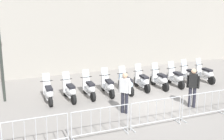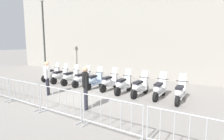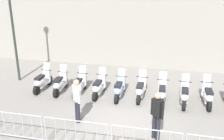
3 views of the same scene
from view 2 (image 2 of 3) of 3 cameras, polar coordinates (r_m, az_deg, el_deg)
name	(u,v)px [view 2 (image 2 of 3)]	position (r m, az deg, el deg)	size (l,w,h in m)	color
ground_plane	(77,98)	(9.39, -10.43, -8.32)	(120.00, 120.00, 0.00)	gray
motorcycle_0	(51,74)	(13.72, -17.92, -1.30)	(0.56, 1.72, 1.24)	black
motorcycle_1	(60,76)	(12.93, -15.49, -1.77)	(0.61, 1.72, 1.24)	black
motorcycle_2	(71,77)	(12.26, -12.44, -2.22)	(0.56, 1.73, 1.24)	black
motorcycle_3	(82,79)	(11.61, -9.10, -2.72)	(0.56, 1.72, 1.24)	black
motorcycle_4	(94,81)	(10.98, -5.44, -3.30)	(0.56, 1.73, 1.24)	black
motorcycle_5	(109,82)	(10.52, -0.92, -3.78)	(0.56, 1.73, 1.24)	black
motorcycle_6	(123,85)	(9.93, 3.31, -4.55)	(0.57, 1.73, 1.24)	black
motorcycle_7	(139,87)	(9.49, 8.29, -5.25)	(0.56, 1.72, 1.24)	black
motorcycle_8	(159,89)	(9.27, 14.12, -5.74)	(0.60, 1.72, 1.24)	black
motorcycle_9	(180,93)	(8.96, 19.84, -6.50)	(0.63, 1.72, 1.24)	black
barrier_segment_2	(24,94)	(8.84, -25.17, -6.54)	(2.11, 0.61, 1.07)	#B2B5B7
barrier_segment_3	(59,103)	(7.11, -15.63, -9.59)	(2.11, 0.61, 1.07)	#B2B5B7
barrier_segment_4	(110,116)	(5.73, -0.49, -13.78)	(2.11, 0.61, 1.07)	#B2B5B7
barrier_segment_5	(189,136)	(4.98, 22.31, -18.07)	(2.11, 0.61, 1.07)	#B2B5B7
street_lamp	(44,31)	(15.60, -20.01, 11.17)	(0.36, 0.36, 5.90)	#2D332D
officer_near_row_end	(47,76)	(10.09, -19.02, -1.75)	(0.41, 0.43, 1.73)	#23232D
officer_mid_plaza	(85,85)	(7.60, -8.04, -4.63)	(0.47, 0.38, 1.73)	#23232D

